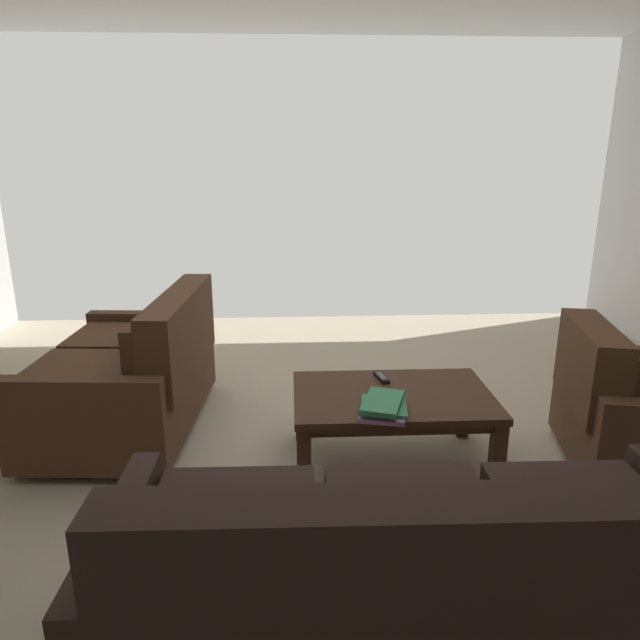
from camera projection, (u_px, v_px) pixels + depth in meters
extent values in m
cube|color=#B7A88E|center=(327.00, 472.00, 3.10)|extent=(5.98, 5.97, 0.01)
cylinder|color=black|center=(595.00, 575.00, 2.30)|extent=(0.05, 0.05, 0.06)
cylinder|color=black|center=(189.00, 585.00, 2.25)|extent=(0.05, 0.05, 0.06)
cube|color=black|center=(413.00, 600.00, 1.89)|extent=(1.78, 0.83, 0.37)
cube|color=black|center=(597.00, 531.00, 1.86)|extent=(0.56, 0.71, 0.10)
cube|color=black|center=(415.00, 535.00, 1.84)|extent=(0.56, 0.71, 0.10)
cube|color=black|center=(230.00, 539.00, 1.82)|extent=(0.56, 0.71, 0.10)
cube|color=black|center=(445.00, 581.00, 1.46)|extent=(1.77, 0.21, 0.47)
cube|color=black|center=(435.00, 552.00, 1.57)|extent=(0.53, 0.13, 0.33)
cube|color=black|center=(217.00, 557.00, 1.55)|extent=(0.53, 0.13, 0.33)
cube|color=black|center=(123.00, 590.00, 1.84)|extent=(0.11, 0.80, 0.53)
cylinder|color=black|center=(98.00, 392.00, 4.05)|extent=(0.05, 0.05, 0.06)
cylinder|color=black|center=(31.00, 463.00, 3.13)|extent=(0.05, 0.05, 0.06)
cylinder|color=black|center=(203.00, 393.00, 4.04)|extent=(0.05, 0.05, 0.06)
cylinder|color=black|center=(166.00, 464.00, 3.12)|extent=(0.05, 0.05, 0.06)
cube|color=#4C301E|center=(124.00, 392.00, 3.52)|extent=(0.92, 1.16, 0.37)
cube|color=#4C301E|center=(132.00, 341.00, 3.72)|extent=(0.78, 0.56, 0.10)
cube|color=#4C301E|center=(100.00, 373.00, 3.19)|extent=(0.78, 0.56, 0.10)
cube|color=#4C301E|center=(180.00, 333.00, 3.41)|extent=(0.25, 1.12, 0.48)
cube|color=#4C301E|center=(174.00, 320.00, 3.68)|extent=(0.15, 0.51, 0.35)
cube|color=#4C301E|center=(147.00, 349.00, 3.15)|extent=(0.15, 0.51, 0.35)
cube|color=#4C301E|center=(152.00, 348.00, 4.09)|extent=(0.86, 0.15, 0.53)
cube|color=#4C301E|center=(83.00, 427.00, 2.92)|extent=(0.86, 0.15, 0.53)
cube|color=#3D2316|center=(393.00, 397.00, 3.08)|extent=(1.06, 0.68, 0.04)
cube|color=#3D2316|center=(392.00, 404.00, 3.09)|extent=(0.97, 0.61, 0.05)
cube|color=#3D2316|center=(463.00, 407.00, 3.45)|extent=(0.07, 0.07, 0.38)
cube|color=#3D2316|center=(302.00, 410.00, 3.40)|extent=(0.07, 0.07, 0.38)
cube|color=#3D2316|center=(497.00, 457.00, 2.88)|extent=(0.07, 0.07, 0.38)
cube|color=#3D2316|center=(304.00, 462.00, 2.84)|extent=(0.07, 0.07, 0.38)
cylinder|color=black|center=(591.00, 490.00, 2.88)|extent=(0.06, 0.06, 0.06)
cylinder|color=black|center=(565.00, 440.00, 3.38)|extent=(0.06, 0.06, 0.06)
cube|color=#4C301E|center=(591.00, 366.00, 2.97)|extent=(0.32, 0.71, 0.43)
cube|color=#4C301E|center=(614.00, 368.00, 2.95)|extent=(0.24, 0.63, 0.30)
cube|color=#4C301E|center=(631.00, 391.00, 3.36)|extent=(0.85, 0.27, 0.53)
cube|color=#996699|center=(383.00, 411.00, 2.84)|extent=(0.27, 0.31, 0.02)
cube|color=#337F51|center=(384.00, 406.00, 2.85)|extent=(0.25, 0.27, 0.02)
cube|color=#337F51|center=(383.00, 402.00, 2.83)|extent=(0.26, 0.33, 0.03)
cube|color=black|center=(381.00, 377.00, 3.26)|extent=(0.07, 0.17, 0.02)
cube|color=#59595B|center=(381.00, 376.00, 3.26)|extent=(0.05, 0.11, 0.00)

